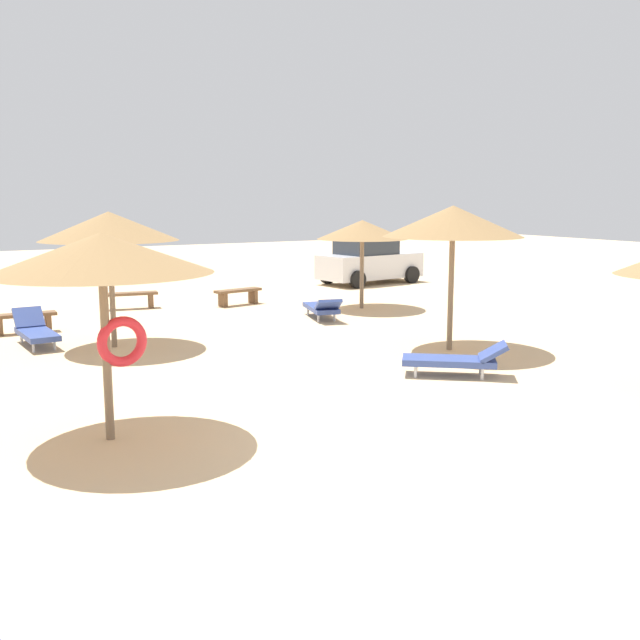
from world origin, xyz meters
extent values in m
plane|color=#DBBA8C|center=(0.00, 0.00, 0.00)|extent=(80.00, 80.00, 0.00)
cylinder|color=#75604C|center=(-2.20, 8.31, 1.22)|extent=(0.12, 0.12, 2.44)
cone|color=olive|center=(-2.20, 8.31, 2.65)|extent=(2.97, 2.97, 0.62)
cylinder|color=#75604C|center=(4.04, 4.42, 1.27)|extent=(0.12, 0.12, 2.54)
cone|color=olive|center=(4.04, 4.42, 2.77)|extent=(2.97, 2.97, 0.65)
cylinder|color=#75604C|center=(5.61, 10.36, 1.07)|extent=(0.12, 0.12, 2.14)
cone|color=olive|center=(5.61, 10.36, 2.32)|extent=(2.67, 2.67, 0.55)
cylinder|color=#75604C|center=(-3.83, 2.08, 1.19)|extent=(0.12, 0.12, 2.38)
cone|color=olive|center=(-3.83, 2.08, 2.55)|extent=(2.95, 2.95, 0.53)
torus|color=red|center=(-3.61, 2.08, 1.34)|extent=(0.71, 0.21, 0.70)
cube|color=#33478C|center=(-3.67, 9.20, 0.28)|extent=(0.75, 1.74, 0.12)
cube|color=#33478C|center=(-3.72, 9.99, 0.54)|extent=(0.67, 0.48, 0.45)
cylinder|color=silver|center=(-3.92, 9.78, 0.11)|extent=(0.06, 0.06, 0.22)
cylinder|color=silver|center=(-3.49, 9.81, 0.11)|extent=(0.06, 0.06, 0.22)
cylinder|color=silver|center=(-3.85, 8.58, 0.11)|extent=(0.06, 0.06, 0.22)
cylinder|color=silver|center=(-3.41, 8.61, 0.11)|extent=(0.06, 0.06, 0.22)
cube|color=#33478C|center=(2.50, 2.59, 0.28)|extent=(1.73, 1.55, 0.12)
cube|color=#33478C|center=(3.14, 2.10, 0.48)|extent=(0.80, 0.82, 0.35)
cylinder|color=silver|center=(3.11, 2.40, 0.11)|extent=(0.06, 0.06, 0.22)
cylinder|color=silver|center=(2.84, 2.05, 0.11)|extent=(0.06, 0.06, 0.22)
cylinder|color=silver|center=(2.17, 3.13, 0.11)|extent=(0.06, 0.06, 0.22)
cylinder|color=silver|center=(1.90, 2.79, 0.11)|extent=(0.06, 0.06, 0.22)
cube|color=#33478C|center=(3.67, 9.41, 0.28)|extent=(1.07, 1.81, 0.12)
cube|color=#33478C|center=(3.46, 8.64, 0.48)|extent=(0.75, 0.67, 0.35)
cylinder|color=silver|center=(3.73, 8.77, 0.11)|extent=(0.06, 0.06, 0.22)
cylinder|color=silver|center=(3.30, 8.89, 0.11)|extent=(0.06, 0.06, 0.22)
cylinder|color=silver|center=(4.04, 9.93, 0.11)|extent=(0.06, 0.06, 0.22)
cylinder|color=silver|center=(3.62, 10.04, 0.11)|extent=(0.06, 0.06, 0.22)
cube|color=brown|center=(-0.35, 13.60, 0.45)|extent=(1.54, 0.63, 0.08)
cube|color=brown|center=(-0.89, 13.69, 0.21)|extent=(0.17, 0.37, 0.41)
cube|color=brown|center=(0.19, 13.52, 0.21)|extent=(0.17, 0.37, 0.41)
cube|color=brown|center=(2.68, 12.74, 0.45)|extent=(1.55, 0.67, 0.08)
cube|color=brown|center=(2.13, 12.64, 0.21)|extent=(0.18, 0.38, 0.41)
cube|color=brown|center=(3.22, 12.85, 0.21)|extent=(0.18, 0.38, 0.41)
cube|color=brown|center=(-3.68, 11.03, 0.45)|extent=(1.51, 0.43, 0.08)
cube|color=brown|center=(-4.23, 11.04, 0.21)|extent=(0.13, 0.36, 0.41)
cube|color=brown|center=(-3.13, 11.02, 0.21)|extent=(0.13, 0.36, 0.41)
cube|color=silver|center=(9.27, 15.46, 0.67)|extent=(4.19, 2.21, 0.90)
cube|color=#262D38|center=(9.07, 15.44, 1.42)|extent=(2.19, 1.81, 0.60)
cylinder|color=black|center=(10.49, 16.51, 0.32)|extent=(0.66, 0.30, 0.64)
cylinder|color=black|center=(10.73, 14.77, 0.32)|extent=(0.66, 0.30, 0.64)
cylinder|color=black|center=(7.82, 16.16, 0.32)|extent=(0.66, 0.30, 0.64)
cylinder|color=black|center=(8.05, 14.41, 0.32)|extent=(0.66, 0.30, 0.64)
camera|label=1|loc=(-6.11, -7.74, 3.30)|focal=41.22mm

